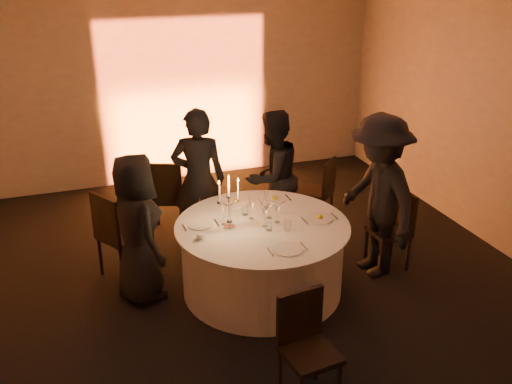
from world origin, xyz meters
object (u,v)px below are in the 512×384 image
object	(u,v)px
chair_back_left	(166,194)
guest_back_left	(199,180)
guest_left	(137,229)
guest_back_right	(272,177)
chair_back_right	(321,188)
chair_left	(116,231)
chair_front	(306,341)
guest_right	(378,197)
chair_right	(395,225)
candelabra	(229,210)
coffee_cup	(200,237)
banquet_table	(262,257)

from	to	relation	value
chair_back_left	guest_back_left	xyz separation A→B (m)	(0.32, -0.43, 0.30)
guest_left	guest_back_right	size ratio (longest dim) A/B	0.95
chair_back_right	chair_left	bearing A→B (deg)	-32.42
chair_back_right	chair_back_left	bearing A→B (deg)	-52.76
guest_left	guest_back_left	distance (m)	1.21
chair_back_right	guest_back_left	xyz separation A→B (m)	(-1.64, -0.09, 0.37)
chair_front	guest_right	world-z (taller)	guest_right
chair_back_right	guest_left	size ratio (longest dim) A/B	0.57
guest_back_right	guest_back_left	bearing A→B (deg)	-30.50
chair_back_left	chair_right	world-z (taller)	chair_back_left
chair_front	guest_back_left	xyz separation A→B (m)	(-0.17, 2.74, 0.35)
candelabra	chair_left	bearing A→B (deg)	145.98
chair_right	coffee_cup	xyz separation A→B (m)	(-2.27, -0.09, 0.29)
chair_back_left	guest_right	size ratio (longest dim) A/B	0.55
guest_back_left	chair_back_right	bearing A→B (deg)	-158.66
candelabra	guest_left	bearing A→B (deg)	163.44
chair_right	guest_back_left	size ratio (longest dim) A/B	0.52
chair_back_left	guest_left	distance (m)	1.41
guest_left	chair_back_left	bearing A→B (deg)	-36.12
chair_left	guest_back_right	bearing A→B (deg)	-111.25
chair_back_right	guest_right	bearing A→B (deg)	48.82
chair_right	guest_back_left	xyz separation A→B (m)	(-1.97, 1.17, 0.36)
banquet_table	chair_back_right	xyz separation A→B (m)	(1.26, 1.25, 0.12)
chair_front	guest_back_left	world-z (taller)	guest_back_left
guest_back_left	candelabra	world-z (taller)	guest_back_left
chair_back_right	guest_left	distance (m)	2.68
chair_left	chair_back_left	size ratio (longest dim) A/B	1.01
banquet_table	candelabra	xyz separation A→B (m)	(-0.34, 0.03, 0.59)
chair_left	guest_back_right	distance (m)	1.97
guest_back_left	coffee_cup	distance (m)	1.30
guest_left	candelabra	xyz separation A→B (m)	(0.89, -0.26, 0.19)
guest_back_right	guest_right	bearing A→B (deg)	99.20
chair_left	guest_back_left	bearing A→B (deg)	-99.42
chair_back_right	coffee_cup	world-z (taller)	chair_back_right
guest_left	coffee_cup	bearing A→B (deg)	-140.04
guest_back_left	coffee_cup	world-z (taller)	guest_back_left
chair_right	guest_back_left	world-z (taller)	guest_back_left
guest_left	chair_left	bearing A→B (deg)	7.78
chair_front	coffee_cup	size ratio (longest dim) A/B	8.39
candelabra	chair_front	bearing A→B (deg)	-85.25
guest_left	chair_front	bearing A→B (deg)	-165.09
banquet_table	candelabra	world-z (taller)	candelabra
candelabra	guest_back_right	bearing A→B (deg)	50.71
chair_left	chair_back_right	xyz separation A→B (m)	(2.67, 0.49, -0.07)
chair_back_left	coffee_cup	size ratio (longest dim) A/B	9.10
chair_front	guest_left	bearing A→B (deg)	111.76
candelabra	guest_right	bearing A→B (deg)	-3.09
chair_front	guest_back_right	bearing A→B (deg)	68.06
coffee_cup	guest_left	bearing A→B (deg)	143.59
guest_right	chair_back_left	bearing A→B (deg)	-131.88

